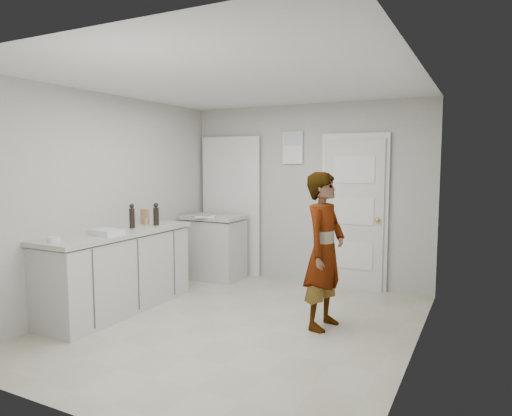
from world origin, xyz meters
The scene contains 12 objects.
ground centered at (0.00, 0.00, 0.00)m, with size 4.00×4.00×0.00m, color #AEA892.
room_shell centered at (-0.17, 1.95, 1.02)m, with size 4.00×4.00×4.00m.
main_counter centered at (-1.45, -0.20, 0.43)m, with size 0.64×1.96×0.93m.
side_counter centered at (-1.25, 1.55, 0.43)m, with size 0.84×0.61×0.93m.
person centered at (0.82, 0.36, 0.80)m, with size 0.59×0.38×1.60m, color silver.
cake_mix_box centered at (-1.56, 0.41, 1.02)m, with size 0.11×0.05×0.18m, color #94694A.
spice_jar centered at (-1.45, 0.31, 0.97)m, with size 0.05×0.05×0.08m, color tan.
oil_cruet_a centered at (-1.33, 0.35, 1.06)m, with size 0.07×0.07×0.28m.
oil_cruet_b centered at (-1.43, 0.03, 1.06)m, with size 0.06×0.06×0.29m.
baking_dish centered at (-1.34, -0.47, 0.95)m, with size 0.35×0.26×0.06m.
egg_bowl centered at (-1.48, -1.02, 0.95)m, with size 0.13×0.13×0.05m.
papers centered at (-1.30, 1.39, 0.93)m, with size 0.28×0.35×0.01m, color white.
Camera 1 is at (2.28, -4.04, 1.70)m, focal length 32.00 mm.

